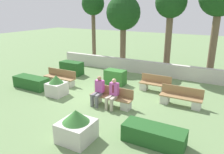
% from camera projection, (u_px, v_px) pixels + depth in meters
% --- Properties ---
extents(ground_plane, '(60.00, 60.00, 0.00)m').
position_uv_depth(ground_plane, '(102.00, 96.00, 10.75)').
color(ground_plane, '#6B8956').
extents(perimeter_wall, '(11.99, 0.30, 0.86)m').
position_uv_depth(perimeter_wall, '(139.00, 67.00, 14.53)').
color(perimeter_wall, beige).
rests_on(perimeter_wall, ground_plane).
extents(bench_front, '(1.95, 0.48, 0.83)m').
position_uv_depth(bench_front, '(111.00, 99.00, 9.64)').
color(bench_front, '#937047').
rests_on(bench_front, ground_plane).
extents(bench_left_side, '(1.61, 0.49, 0.83)m').
position_uv_depth(bench_left_side, '(155.00, 86.00, 11.34)').
color(bench_left_side, '#937047').
rests_on(bench_left_side, ground_plane).
extents(bench_right_side, '(2.00, 0.48, 0.83)m').
position_uv_depth(bench_right_side, '(60.00, 79.00, 12.38)').
color(bench_right_side, '#937047').
rests_on(bench_right_side, ground_plane).
extents(bench_back, '(1.83, 0.48, 0.83)m').
position_uv_depth(bench_back, '(181.00, 99.00, 9.65)').
color(bench_back, '#937047').
rests_on(bench_back, ground_plane).
extents(person_seated_man, '(0.38, 0.63, 1.29)m').
position_uv_depth(person_seated_man, '(113.00, 92.00, 9.33)').
color(person_seated_man, '#B2A893').
rests_on(person_seated_man, ground_plane).
extents(person_seated_woman, '(0.38, 0.63, 1.29)m').
position_uv_depth(person_seated_woman, '(98.00, 89.00, 9.67)').
color(person_seated_woman, slate).
rests_on(person_seated_woman, ground_plane).
extents(hedge_block_near_left, '(2.02, 0.75, 0.62)m').
position_uv_depth(hedge_block_near_left, '(31.00, 82.00, 11.81)').
color(hedge_block_near_left, '#235623').
rests_on(hedge_block_near_left, ground_plane).
extents(hedge_block_near_right, '(1.16, 0.67, 0.83)m').
position_uv_depth(hedge_block_near_right, '(115.00, 77.00, 12.36)').
color(hedge_block_near_right, '#33702D').
rests_on(hedge_block_near_right, ground_plane).
extents(hedge_block_mid_left, '(1.49, 0.71, 0.84)m').
position_uv_depth(hedge_block_mid_left, '(72.00, 68.00, 14.23)').
color(hedge_block_mid_left, '#235623').
rests_on(hedge_block_mid_left, ground_plane).
extents(hedge_block_mid_right, '(1.98, 0.77, 0.57)m').
position_uv_depth(hedge_block_mid_right, '(154.00, 135.00, 6.94)').
color(hedge_block_mid_right, '#235623').
rests_on(hedge_block_mid_right, ground_plane).
extents(planter_corner_left, '(1.05, 1.05, 1.08)m').
position_uv_depth(planter_corner_left, '(76.00, 126.00, 7.04)').
color(planter_corner_left, beige).
rests_on(planter_corner_left, ground_plane).
extents(planter_corner_right, '(0.84, 0.84, 1.03)m').
position_uv_depth(planter_corner_right, '(56.00, 86.00, 10.76)').
color(planter_corner_right, beige).
rests_on(planter_corner_right, ground_plane).
extents(tree_leftmost, '(1.64, 1.64, 5.29)m').
position_uv_depth(tree_leftmost, '(93.00, 6.00, 15.86)').
color(tree_leftmost, brown).
rests_on(tree_leftmost, ground_plane).
extents(tree_center_left, '(2.36, 2.36, 5.03)m').
position_uv_depth(tree_center_left, '(123.00, 14.00, 15.00)').
color(tree_center_left, brown).
rests_on(tree_center_left, ground_plane).
extents(tree_center_right, '(1.95, 1.95, 5.49)m').
position_uv_depth(tree_center_right, '(171.00, 6.00, 13.57)').
color(tree_center_right, brown).
rests_on(tree_center_right, ground_plane).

